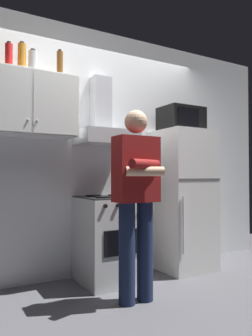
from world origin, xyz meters
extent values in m
plane|color=#4C4C51|center=(0.00, 0.00, 0.00)|extent=(7.00, 7.00, 0.00)
cube|color=white|center=(0.00, 0.60, 1.35)|extent=(4.80, 0.10, 2.70)
cube|color=white|center=(-0.85, 0.38, 1.75)|extent=(0.90, 0.34, 0.60)
cube|color=white|center=(-1.07, 0.20, 1.75)|extent=(0.43, 0.01, 0.58)
cube|color=white|center=(-0.62, 0.20, 1.75)|extent=(0.43, 0.01, 0.58)
sphere|color=#B2B2B7|center=(-0.89, 0.19, 1.57)|extent=(0.02, 0.02, 0.02)
sphere|color=#B2B2B7|center=(-0.81, 0.19, 1.57)|extent=(0.02, 0.02, 0.02)
cube|color=silver|center=(-0.05, 0.25, 0.42)|extent=(0.60, 0.60, 0.85)
cube|color=black|center=(-0.05, 0.25, 0.86)|extent=(0.59, 0.59, 0.01)
cube|color=black|center=(-0.05, -0.05, 0.45)|extent=(0.42, 0.01, 0.24)
cylinder|color=black|center=(-0.18, 0.13, 0.87)|extent=(0.16, 0.16, 0.01)
cylinder|color=black|center=(0.08, 0.13, 0.87)|extent=(0.16, 0.16, 0.01)
cylinder|color=black|center=(-0.18, 0.37, 0.87)|extent=(0.16, 0.16, 0.01)
cylinder|color=black|center=(0.08, 0.37, 0.87)|extent=(0.16, 0.16, 0.01)
cylinder|color=black|center=(-0.25, -0.06, 0.80)|extent=(0.04, 0.02, 0.04)
cylinder|color=black|center=(-0.12, -0.06, 0.80)|extent=(0.04, 0.02, 0.04)
cylinder|color=black|center=(0.02, -0.06, 0.80)|extent=(0.04, 0.02, 0.04)
cylinder|color=black|center=(0.15, -0.06, 0.80)|extent=(0.04, 0.02, 0.04)
cube|color=#B7BABF|center=(-0.05, 0.33, 1.47)|extent=(0.60, 0.44, 0.15)
cube|color=#B7BABF|center=(-0.05, 0.47, 1.85)|extent=(0.20, 0.16, 0.60)
cube|color=white|center=(0.90, 0.25, 0.80)|extent=(0.60, 0.60, 1.60)
cube|color=#4C4C4C|center=(0.90, -0.05, 1.04)|extent=(0.59, 0.01, 0.01)
cylinder|color=silver|center=(0.65, -0.06, 0.56)|extent=(0.02, 0.02, 0.60)
cube|color=black|center=(0.90, 0.27, 1.74)|extent=(0.48, 0.36, 0.28)
cube|color=black|center=(0.86, 0.09, 1.74)|extent=(0.30, 0.01, 0.20)
cylinder|color=#192342|center=(-0.19, -0.35, 0.42)|extent=(0.14, 0.14, 0.85)
cylinder|color=#192342|center=(-0.01, -0.35, 0.42)|extent=(0.14, 0.14, 0.85)
cube|color=maroon|center=(-0.10, -0.35, 1.13)|extent=(0.38, 0.20, 0.56)
cylinder|color=maroon|center=(-0.10, -0.49, 1.17)|extent=(0.33, 0.17, 0.08)
cylinder|color=#DBAD89|center=(-0.10, -0.49, 1.11)|extent=(0.33, 0.17, 0.08)
sphere|color=#DBAD89|center=(-0.10, -0.35, 1.54)|extent=(0.20, 0.20, 0.20)
cylinder|color=#B7BABF|center=(0.08, 0.13, 0.92)|extent=(0.20, 0.20, 0.09)
cylinder|color=black|center=(-0.05, 0.13, 0.95)|extent=(0.05, 0.01, 0.01)
cylinder|color=black|center=(0.21, 0.13, 0.95)|extent=(0.05, 0.01, 0.01)
cylinder|color=red|center=(-1.03, 0.34, 2.16)|extent=(0.07, 0.07, 0.23)
cylinder|color=black|center=(-1.03, 0.34, 2.29)|extent=(0.04, 0.04, 0.02)
cylinder|color=brown|center=(-0.54, 0.38, 2.18)|extent=(0.06, 0.06, 0.26)
cylinder|color=black|center=(-0.54, 0.38, 2.32)|extent=(0.03, 0.03, 0.02)
cylinder|color=#B7721E|center=(-0.91, 0.37, 2.18)|extent=(0.08, 0.08, 0.26)
cylinder|color=black|center=(-0.91, 0.37, 2.32)|extent=(0.04, 0.04, 0.02)
cylinder|color=#B2B5BA|center=(-0.81, 0.39, 2.16)|extent=(0.08, 0.08, 0.22)
cylinder|color=black|center=(-0.81, 0.39, 2.28)|extent=(0.05, 0.05, 0.02)
camera|label=1|loc=(-1.56, -2.74, 1.07)|focal=34.95mm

